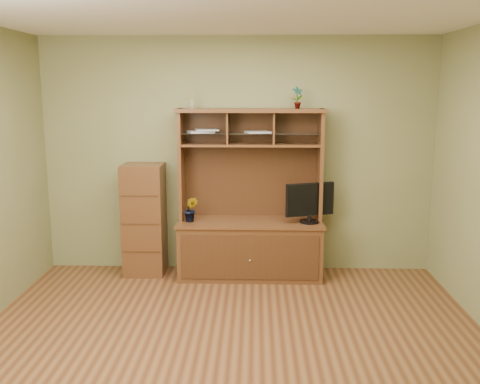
{
  "coord_description": "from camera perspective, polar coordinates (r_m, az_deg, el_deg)",
  "views": [
    {
      "loc": [
        0.2,
        -4.14,
        2.12
      ],
      "look_at": [
        0.05,
        1.2,
        1.08
      ],
      "focal_mm": 40.0,
      "sensor_mm": 36.0,
      "label": 1
    }
  ],
  "objects": [
    {
      "name": "top_plant",
      "position": [
        5.97,
        6.13,
        10.0
      ],
      "size": [
        0.15,
        0.12,
        0.24
      ],
      "primitive_type": "imported",
      "rotation": [
        0.0,
        0.0,
        0.3
      ],
      "color": "#336B25",
      "rests_on": "media_hutch"
    },
    {
      "name": "orchid_plant",
      "position": [
        5.98,
        -5.25,
        -1.85
      ],
      "size": [
        0.17,
        0.15,
        0.29
      ],
      "primitive_type": "imported",
      "rotation": [
        0.0,
        0.0,
        -0.15
      ],
      "color": "#25561D",
      "rests_on": "media_hutch"
    },
    {
      "name": "side_cabinet",
      "position": [
        6.23,
        -10.17,
        -2.91
      ],
      "size": [
        0.46,
        0.42,
        1.28
      ],
      "color": "#4E2A16",
      "rests_on": "room"
    },
    {
      "name": "reed_diffuser",
      "position": [
        5.99,
        -5.27,
        9.83
      ],
      "size": [
        0.05,
        0.05,
        0.26
      ],
      "color": "silver",
      "rests_on": "media_hutch"
    },
    {
      "name": "room",
      "position": [
        4.22,
        -1.11,
        0.49
      ],
      "size": [
        4.54,
        4.04,
        2.74
      ],
      "color": "#4F2B16",
      "rests_on": "ground"
    },
    {
      "name": "magazines",
      "position": [
        5.98,
        -2.03,
        6.5
      ],
      "size": [
        0.95,
        0.29,
        0.04
      ],
      "color": "#B8B8BD",
      "rests_on": "media_hutch"
    },
    {
      "name": "media_hutch",
      "position": [
        6.09,
        1.09,
        -4.21
      ],
      "size": [
        1.66,
        0.61,
        1.9
      ],
      "color": "#4E2A16",
      "rests_on": "room"
    },
    {
      "name": "monitor",
      "position": [
        5.95,
        7.46,
        -1.06
      ],
      "size": [
        0.55,
        0.23,
        0.45
      ],
      "rotation": [
        0.0,
        0.0,
        0.33
      ],
      "color": "black",
      "rests_on": "media_hutch"
    }
  ]
}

